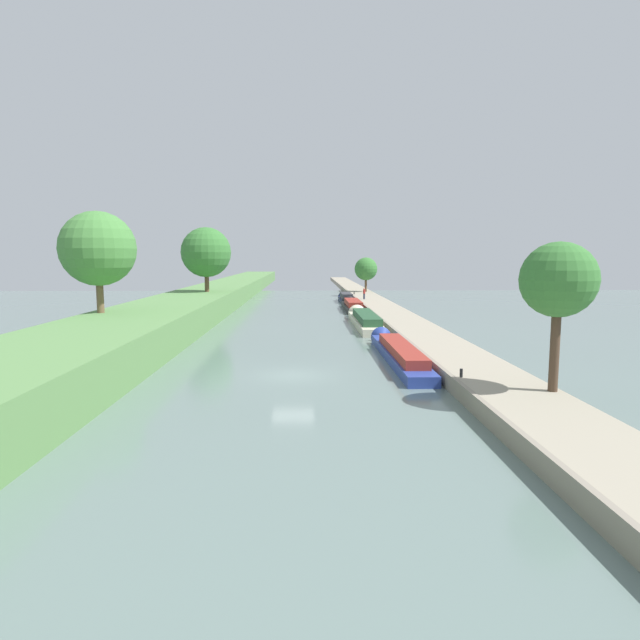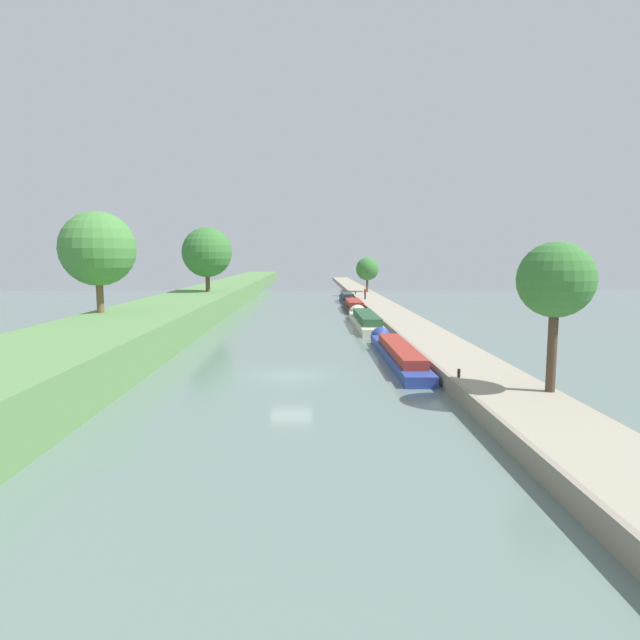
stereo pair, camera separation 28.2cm
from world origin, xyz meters
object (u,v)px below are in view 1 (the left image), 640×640
(narrowboat_cream, at_px, (365,320))
(person_walking, at_px, (364,293))
(narrowboat_blue, at_px, (398,352))
(narrowboat_navy, at_px, (346,298))
(mooring_bollard_far, at_px, (354,293))
(mooring_bollard_near, at_px, (461,373))
(narrowboat_black, at_px, (352,305))

(narrowboat_cream, bearing_deg, person_walking, 83.84)
(narrowboat_blue, height_order, narrowboat_navy, narrowboat_navy)
(narrowboat_cream, bearing_deg, narrowboat_blue, -89.12)
(mooring_bollard_far, bearing_deg, person_walking, -86.94)
(narrowboat_cream, height_order, mooring_bollard_far, narrowboat_cream)
(mooring_bollard_near, distance_m, mooring_bollard_far, 61.04)
(narrowboat_blue, relative_size, narrowboat_black, 1.27)
(narrowboat_navy, xyz_separation_m, mooring_bollard_near, (1.74, -56.70, 0.50))
(narrowboat_blue, relative_size, mooring_bollard_near, 36.56)
(narrowboat_black, bearing_deg, narrowboat_navy, 89.65)
(narrowboat_blue, height_order, mooring_bollard_far, mooring_bollard_far)
(narrowboat_blue, bearing_deg, narrowboat_navy, 90.06)
(narrowboat_black, distance_m, mooring_bollard_far, 17.28)
(narrowboat_black, height_order, person_walking, person_walking)
(narrowboat_blue, height_order, person_walking, person_walking)
(narrowboat_black, distance_m, mooring_bollard_near, 43.91)
(person_walking, bearing_deg, narrowboat_blue, -93.08)
(mooring_bollard_near, bearing_deg, narrowboat_black, 92.38)
(person_walking, bearing_deg, mooring_bollard_far, 93.06)
(narrowboat_blue, distance_m, mooring_bollard_near, 9.38)
(narrowboat_black, height_order, mooring_bollard_near, narrowboat_black)
(narrowboat_blue, height_order, mooring_bollard_near, mooring_bollard_near)
(narrowboat_black, relative_size, narrowboat_navy, 1.25)
(narrowboat_cream, relative_size, narrowboat_navy, 1.62)
(narrowboat_cream, height_order, person_walking, person_walking)
(narrowboat_black, relative_size, mooring_bollard_far, 28.85)
(narrowboat_black, bearing_deg, mooring_bollard_near, -87.62)
(narrowboat_blue, xyz_separation_m, narrowboat_black, (-0.13, 34.66, 0.05))
(narrowboat_blue, relative_size, narrowboat_cream, 0.98)
(narrowboat_blue, xyz_separation_m, mooring_bollard_far, (1.69, 51.83, 0.55))
(narrowboat_cream, distance_m, narrowboat_black, 16.36)
(narrowboat_black, relative_size, mooring_bollard_near, 28.85)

